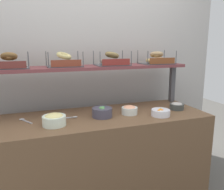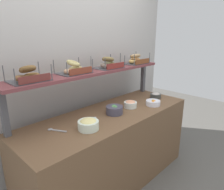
# 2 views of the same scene
# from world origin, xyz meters

# --- Properties ---
(ground_plane) EXTENTS (8.00, 8.00, 0.00)m
(ground_plane) POSITION_xyz_m (0.00, 0.00, 0.00)
(ground_plane) COLOR #595651
(back_wall) EXTENTS (3.21, 0.06, 2.40)m
(back_wall) POSITION_xyz_m (0.00, 0.55, 1.20)
(back_wall) COLOR #B4B0AB
(back_wall) RESTS_ON ground_plane
(deli_counter) EXTENTS (2.01, 0.70, 0.85)m
(deli_counter) POSITION_xyz_m (0.00, 0.00, 0.42)
(deli_counter) COLOR brown
(deli_counter) RESTS_ON ground_plane
(shelf_riser_left) EXTENTS (0.05, 0.05, 0.40)m
(shelf_riser_left) POSITION_xyz_m (-0.95, 0.27, 1.05)
(shelf_riser_left) COLOR #4C4C51
(shelf_riser_left) RESTS_ON deli_counter
(shelf_riser_right) EXTENTS (0.05, 0.05, 0.40)m
(shelf_riser_right) POSITION_xyz_m (0.95, 0.27, 1.05)
(shelf_riser_right) COLOR #4C4C51
(shelf_riser_right) RESTS_ON deli_counter
(upper_shelf) EXTENTS (1.97, 0.32, 0.03)m
(upper_shelf) POSITION_xyz_m (0.00, 0.27, 1.26)
(upper_shelf) COLOR brown
(upper_shelf) RESTS_ON shelf_riser_left
(bowl_egg_salad) EXTENTS (0.19, 0.19, 0.10)m
(bowl_egg_salad) POSITION_xyz_m (-0.40, -0.12, 0.90)
(bowl_egg_salad) COLOR white
(bowl_egg_salad) RESTS_ON deli_counter
(bowl_tuna_salad) EXTENTS (0.14, 0.14, 0.07)m
(bowl_tuna_salad) POSITION_xyz_m (0.80, -0.04, 0.89)
(bowl_tuna_salad) COLOR #3C413F
(bowl_tuna_salad) RESTS_ON deli_counter
(bowl_lox_spread) EXTENTS (0.15, 0.15, 0.08)m
(bowl_lox_spread) POSITION_xyz_m (0.30, -0.03, 0.89)
(bowl_lox_spread) COLOR silver
(bowl_lox_spread) RESTS_ON deli_counter
(bowl_veggie_mix) EXTENTS (0.18, 0.18, 0.10)m
(bowl_veggie_mix) POSITION_xyz_m (0.03, -0.03, 0.89)
(bowl_veggie_mix) COLOR #474557
(bowl_veggie_mix) RESTS_ON deli_counter
(bowl_fruit_salad) EXTENTS (0.17, 0.17, 0.07)m
(bowl_fruit_salad) POSITION_xyz_m (0.54, -0.18, 0.88)
(bowl_fruit_salad) COLOR white
(bowl_fruit_salad) RESTS_ON deli_counter
(serving_spoon_near_plate) EXTENTS (0.11, 0.16, 0.01)m
(serving_spoon_near_plate) POSITION_xyz_m (-0.63, 0.08, 0.86)
(serving_spoon_near_plate) COLOR #B7B7BC
(serving_spoon_near_plate) RESTS_ON deli_counter
(serving_spoon_by_edge) EXTENTS (0.18, 0.03, 0.01)m
(serving_spoon_by_edge) POSITION_xyz_m (-0.24, 0.03, 0.86)
(serving_spoon_by_edge) COLOR #B7B7BC
(serving_spoon_by_edge) RESTS_ON deli_counter
(bagel_basket_cinnamon_raisin) EXTENTS (0.32, 0.25, 0.15)m
(bagel_basket_cinnamon_raisin) POSITION_xyz_m (-0.71, 0.27, 1.33)
(bagel_basket_cinnamon_raisin) COLOR #4C4C51
(bagel_basket_cinnamon_raisin) RESTS_ON upper_shelf
(bagel_basket_plain) EXTENTS (0.32, 0.25, 0.14)m
(bagel_basket_plain) POSITION_xyz_m (-0.24, 0.28, 1.33)
(bagel_basket_plain) COLOR #4C4C51
(bagel_basket_plain) RESTS_ON upper_shelf
(bagel_basket_poppy) EXTENTS (0.33, 0.26, 0.14)m
(bagel_basket_poppy) POSITION_xyz_m (0.23, 0.26, 1.33)
(bagel_basket_poppy) COLOR #4C4C51
(bagel_basket_poppy) RESTS_ON upper_shelf
(bagel_basket_sesame) EXTENTS (0.34, 0.26, 0.14)m
(bagel_basket_sesame) POSITION_xyz_m (0.72, 0.25, 1.33)
(bagel_basket_sesame) COLOR #4C4C51
(bagel_basket_sesame) RESTS_ON upper_shelf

